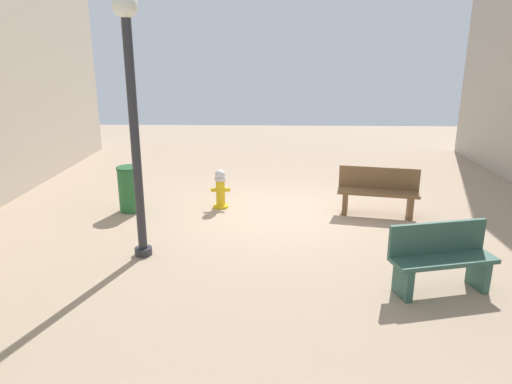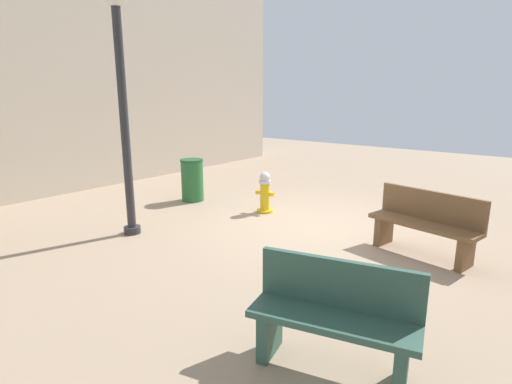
{
  "view_description": "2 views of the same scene",
  "coord_description": "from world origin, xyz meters",
  "px_view_note": "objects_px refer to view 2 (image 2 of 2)",
  "views": [
    {
      "loc": [
        0.19,
        9.11,
        3.17
      ],
      "look_at": [
        0.43,
        1.46,
        0.86
      ],
      "focal_mm": 32.93,
      "sensor_mm": 36.0,
      "label": 1
    },
    {
      "loc": [
        -3.56,
        6.1,
        2.34
      ],
      "look_at": [
        0.42,
        1.05,
        0.79
      ],
      "focal_mm": 28.73,
      "sensor_mm": 36.0,
      "label": 2
    }
  ],
  "objects_px": {
    "bench_near": "(425,223)",
    "bench_far": "(335,316)",
    "trash_bin": "(192,180)",
    "fire_hydrant": "(265,192)",
    "street_lamp": "(122,86)"
  },
  "relations": [
    {
      "from": "fire_hydrant",
      "to": "bench_far",
      "type": "bearing_deg",
      "value": 134.06
    },
    {
      "from": "bench_near",
      "to": "street_lamp",
      "type": "distance_m",
      "value": 5.1
    },
    {
      "from": "fire_hydrant",
      "to": "bench_near",
      "type": "height_order",
      "value": "bench_near"
    },
    {
      "from": "bench_far",
      "to": "street_lamp",
      "type": "distance_m",
      "value": 4.91
    },
    {
      "from": "fire_hydrant",
      "to": "trash_bin",
      "type": "xyz_separation_m",
      "value": [
        1.82,
        0.27,
        0.06
      ]
    },
    {
      "from": "fire_hydrant",
      "to": "trash_bin",
      "type": "distance_m",
      "value": 1.84
    },
    {
      "from": "bench_near",
      "to": "street_lamp",
      "type": "xyz_separation_m",
      "value": [
        4.21,
        2.11,
        1.97
      ]
    },
    {
      "from": "fire_hydrant",
      "to": "street_lamp",
      "type": "relative_size",
      "value": 0.21
    },
    {
      "from": "bench_far",
      "to": "trash_bin",
      "type": "relative_size",
      "value": 1.6
    },
    {
      "from": "bench_near",
      "to": "bench_far",
      "type": "xyz_separation_m",
      "value": [
        -0.17,
        3.14,
        -0.01
      ]
    },
    {
      "from": "street_lamp",
      "to": "trash_bin",
      "type": "xyz_separation_m",
      "value": [
        0.81,
        -2.18,
        -1.99
      ]
    },
    {
      "from": "bench_far",
      "to": "fire_hydrant",
      "type": "bearing_deg",
      "value": -45.94
    },
    {
      "from": "street_lamp",
      "to": "trash_bin",
      "type": "relative_size",
      "value": 4.26
    },
    {
      "from": "bench_near",
      "to": "bench_far",
      "type": "relative_size",
      "value": 1.09
    },
    {
      "from": "fire_hydrant",
      "to": "street_lamp",
      "type": "height_order",
      "value": "street_lamp"
    }
  ]
}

